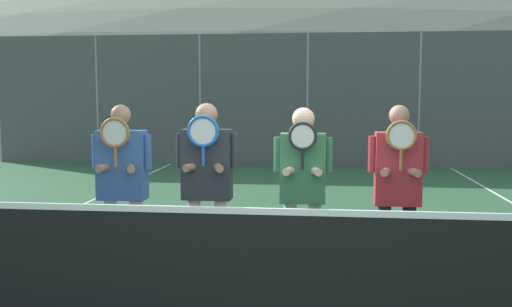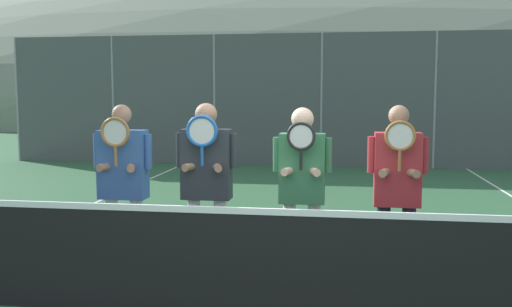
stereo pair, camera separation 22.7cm
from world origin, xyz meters
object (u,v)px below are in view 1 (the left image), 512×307
Objects in this scene: player_rightmost at (398,185)px; car_center at (446,127)px; player_center_left at (207,177)px; car_far_left at (144,126)px; car_left_of_center at (297,126)px; player_center_right at (303,182)px; player_leftmost at (122,179)px.

car_center is (3.18, 12.96, -0.17)m from player_rightmost.
player_center_left reaches higher than player_rightmost.
car_far_left is (-4.62, 12.56, -0.21)m from player_center_left.
player_rightmost is 12.82m from car_left_of_center.
player_center_right is at bearing -65.98° from car_far_left.
car_left_of_center is at bearing 1.43° from car_far_left.
player_center_left reaches higher than car_far_left.
player_center_left reaches higher than car_center.
player_leftmost is at bearing -95.53° from car_left_of_center.
car_center is (4.68, 0.22, -0.02)m from car_left_of_center.
player_center_right is 0.99× the size of player_rightmost.
player_center_left is 1.02× the size of player_center_right.
player_center_left is 0.96m from player_center_right.
player_center_left is at bearing -111.38° from car_center.
player_leftmost is 0.46× the size of car_center.
player_leftmost is at bearing -114.49° from car_center.
player_rightmost reaches higher than car_center.
car_left_of_center is at bearing 88.30° from player_center_left.
player_rightmost is (0.91, -0.08, -0.01)m from player_center_right.
player_center_right is 13.51m from car_center.
player_center_right is 13.71m from car_far_left.
car_left_of_center is at bearing 92.64° from player_center_right.
car_left_of_center is (-1.49, 12.73, -0.15)m from player_rightmost.
player_center_right is at bearing 3.14° from player_leftmost.
car_left_of_center is 4.68m from car_center.
player_center_left is 13.38m from car_far_left.
car_left_of_center is (1.23, 12.75, -0.16)m from player_leftmost.
player_center_right is 0.39× the size of car_far_left.
player_center_left is 12.69m from car_left_of_center.
player_center_left is 0.40× the size of car_far_left.
player_center_left is 1.87m from player_rightmost.
player_leftmost reaches higher than player_center_right.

